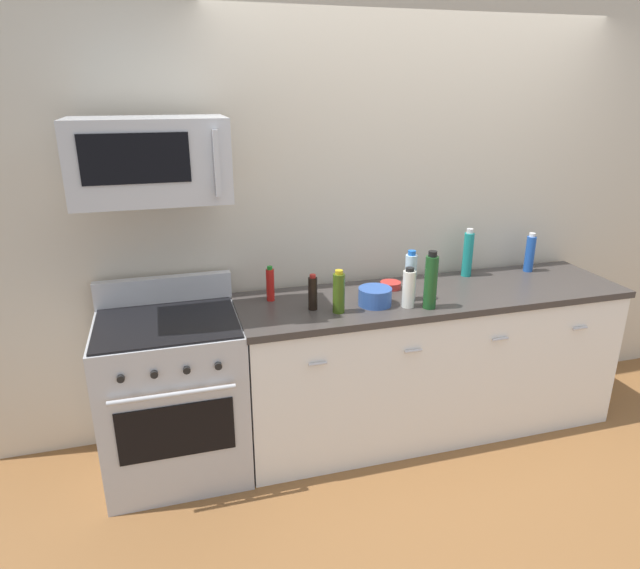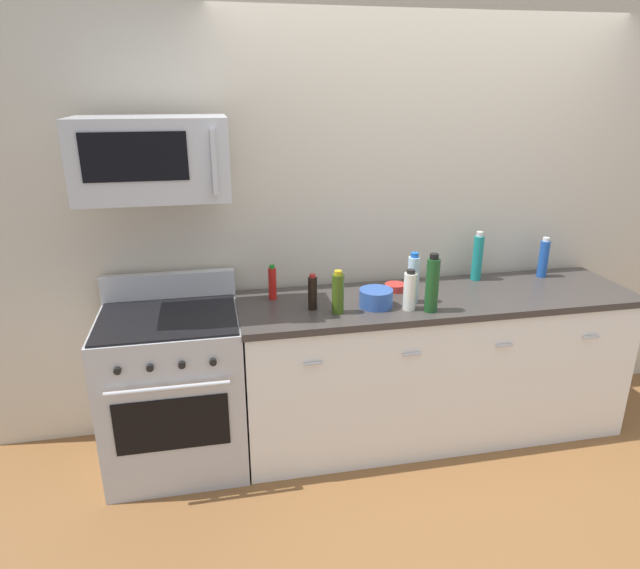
{
  "view_description": "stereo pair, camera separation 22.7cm",
  "coord_description": "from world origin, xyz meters",
  "px_view_note": "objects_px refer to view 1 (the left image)",
  "views": [
    {
      "loc": [
        -1.52,
        -2.8,
        2.09
      ],
      "look_at": [
        -0.73,
        -0.05,
        1.06
      ],
      "focal_mm": 31.11,
      "sensor_mm": 36.0,
      "label": 1
    },
    {
      "loc": [
        -1.3,
        -2.86,
        2.09
      ],
      "look_at": [
        -0.73,
        -0.05,
        1.06
      ],
      "focal_mm": 31.11,
      "sensor_mm": 36.0,
      "label": 2
    }
  ],
  "objects_px": {
    "bottle_wine_green": "(431,281)",
    "bottle_olive_oil": "(339,292)",
    "range_oven": "(174,395)",
    "bottle_water_clear": "(410,277)",
    "bottle_soda_blue": "(530,253)",
    "bottle_vinegar_white": "(409,288)",
    "bowl_red_small": "(390,285)",
    "bottle_soy_sauce_dark": "(313,293)",
    "bottle_hot_sauce_red": "(270,284)",
    "bottle_sparkling_teal": "(468,254)",
    "bowl_blue_mixing": "(375,296)",
    "microwave": "(150,160)"
  },
  "relations": [
    {
      "from": "bottle_sparkling_teal",
      "to": "bottle_hot_sauce_red",
      "type": "relative_size",
      "value": 1.52
    },
    {
      "from": "bottle_wine_green",
      "to": "bottle_olive_oil",
      "type": "bearing_deg",
      "value": 171.26
    },
    {
      "from": "bottle_water_clear",
      "to": "bottle_hot_sauce_red",
      "type": "relative_size",
      "value": 1.43
    },
    {
      "from": "bottle_hot_sauce_red",
      "to": "bottle_soy_sauce_dark",
      "type": "bearing_deg",
      "value": -45.19
    },
    {
      "from": "range_oven",
      "to": "bottle_water_clear",
      "type": "distance_m",
      "value": 1.49
    },
    {
      "from": "range_oven",
      "to": "bottle_vinegar_white",
      "type": "bearing_deg",
      "value": -7.28
    },
    {
      "from": "bottle_wine_green",
      "to": "bottle_hot_sauce_red",
      "type": "xyz_separation_m",
      "value": [
        -0.83,
        0.36,
        -0.06
      ]
    },
    {
      "from": "microwave",
      "to": "bottle_soda_blue",
      "type": "bearing_deg",
      "value": 3.64
    },
    {
      "from": "bottle_soy_sauce_dark",
      "to": "bowl_red_small",
      "type": "bearing_deg",
      "value": 19.56
    },
    {
      "from": "microwave",
      "to": "bottle_soy_sauce_dark",
      "type": "relative_size",
      "value": 3.66
    },
    {
      "from": "bottle_water_clear",
      "to": "bottle_soy_sauce_dark",
      "type": "distance_m",
      "value": 0.58
    },
    {
      "from": "range_oven",
      "to": "bottle_wine_green",
      "type": "xyz_separation_m",
      "value": [
        1.42,
        -0.22,
        0.61
      ]
    },
    {
      "from": "bottle_soy_sauce_dark",
      "to": "bowl_red_small",
      "type": "distance_m",
      "value": 0.58
    },
    {
      "from": "range_oven",
      "to": "bowl_red_small",
      "type": "distance_m",
      "value": 1.42
    },
    {
      "from": "bottle_water_clear",
      "to": "bottle_olive_oil",
      "type": "xyz_separation_m",
      "value": [
        -0.45,
        -0.07,
        -0.03
      ]
    },
    {
      "from": "bottle_soda_blue",
      "to": "bowl_blue_mixing",
      "type": "bearing_deg",
      "value": -166.76
    },
    {
      "from": "bottle_sparkling_teal",
      "to": "bottle_olive_oil",
      "type": "relative_size",
      "value": 1.3
    },
    {
      "from": "range_oven",
      "to": "bottle_wine_green",
      "type": "bearing_deg",
      "value": -8.66
    },
    {
      "from": "microwave",
      "to": "bottle_olive_oil",
      "type": "bearing_deg",
      "value": -11.35
    },
    {
      "from": "bottle_vinegar_white",
      "to": "bottle_soy_sauce_dark",
      "type": "distance_m",
      "value": 0.54
    },
    {
      "from": "bowl_blue_mixing",
      "to": "bowl_red_small",
      "type": "distance_m",
      "value": 0.3
    },
    {
      "from": "bottle_vinegar_white",
      "to": "bowl_red_small",
      "type": "xyz_separation_m",
      "value": [
        0.02,
        0.3,
        -0.09
      ]
    },
    {
      "from": "bottle_water_clear",
      "to": "bottle_soda_blue",
      "type": "bearing_deg",
      "value": 14.96
    },
    {
      "from": "bottle_hot_sauce_red",
      "to": "bottle_olive_oil",
      "type": "bearing_deg",
      "value": -40.93
    },
    {
      "from": "range_oven",
      "to": "bottle_soda_blue",
      "type": "height_order",
      "value": "bottle_soda_blue"
    },
    {
      "from": "bottle_soy_sauce_dark",
      "to": "bottle_wine_green",
      "type": "bearing_deg",
      "value": -14.06
    },
    {
      "from": "bottle_water_clear",
      "to": "bowl_red_small",
      "type": "distance_m",
      "value": 0.24
    },
    {
      "from": "bottle_wine_green",
      "to": "bowl_blue_mixing",
      "type": "bearing_deg",
      "value": 155.4
    },
    {
      "from": "bottle_sparkling_teal",
      "to": "bottle_wine_green",
      "type": "relative_size",
      "value": 0.96
    },
    {
      "from": "bottle_sparkling_teal",
      "to": "bowl_blue_mixing",
      "type": "height_order",
      "value": "bottle_sparkling_teal"
    },
    {
      "from": "bottle_sparkling_teal",
      "to": "bottle_hot_sauce_red",
      "type": "xyz_separation_m",
      "value": [
        -1.31,
        -0.08,
        -0.05
      ]
    },
    {
      "from": "microwave",
      "to": "bottle_soda_blue",
      "type": "relative_size",
      "value": 2.85
    },
    {
      "from": "bottle_soy_sauce_dark",
      "to": "bottle_vinegar_white",
      "type": "bearing_deg",
      "value": -11.81
    },
    {
      "from": "bottle_vinegar_white",
      "to": "bottle_olive_oil",
      "type": "distance_m",
      "value": 0.4
    },
    {
      "from": "bottle_water_clear",
      "to": "bottle_soy_sauce_dark",
      "type": "relative_size",
      "value": 1.45
    },
    {
      "from": "microwave",
      "to": "bottle_hot_sauce_red",
      "type": "distance_m",
      "value": 0.94
    },
    {
      "from": "bottle_wine_green",
      "to": "bowl_blue_mixing",
      "type": "relative_size",
      "value": 1.74
    },
    {
      "from": "bottle_wine_green",
      "to": "bowl_red_small",
      "type": "relative_size",
      "value": 2.6
    },
    {
      "from": "bottle_sparkling_teal",
      "to": "bottle_hot_sauce_red",
      "type": "bearing_deg",
      "value": -176.46
    },
    {
      "from": "bottle_sparkling_teal",
      "to": "bottle_soy_sauce_dark",
      "type": "distance_m",
      "value": 1.15
    },
    {
      "from": "bottle_olive_oil",
      "to": "bottle_soy_sauce_dark",
      "type": "relative_size",
      "value": 1.19
    },
    {
      "from": "bottle_wine_green",
      "to": "bottle_soy_sauce_dark",
      "type": "distance_m",
      "value": 0.65
    },
    {
      "from": "bottle_sparkling_teal",
      "to": "bottle_vinegar_white",
      "type": "height_order",
      "value": "bottle_sparkling_teal"
    },
    {
      "from": "bottle_vinegar_white",
      "to": "bowl_red_small",
      "type": "distance_m",
      "value": 0.32
    },
    {
      "from": "bottle_sparkling_teal",
      "to": "range_oven",
      "type": "bearing_deg",
      "value": -173.32
    },
    {
      "from": "bottle_vinegar_white",
      "to": "bottle_olive_oil",
      "type": "xyz_separation_m",
      "value": [
        -0.4,
        0.03,
        0.01
      ]
    },
    {
      "from": "bottle_water_clear",
      "to": "bottle_wine_green",
      "type": "relative_size",
      "value": 0.9
    },
    {
      "from": "bottle_hot_sauce_red",
      "to": "bottle_water_clear",
      "type": "bearing_deg",
      "value": -15.17
    },
    {
      "from": "bottle_olive_oil",
      "to": "bottle_hot_sauce_red",
      "type": "xyz_separation_m",
      "value": [
        -0.32,
        0.28,
        -0.02
      ]
    },
    {
      "from": "bottle_soda_blue",
      "to": "bottle_olive_oil",
      "type": "bearing_deg",
      "value": -166.99
    }
  ]
}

